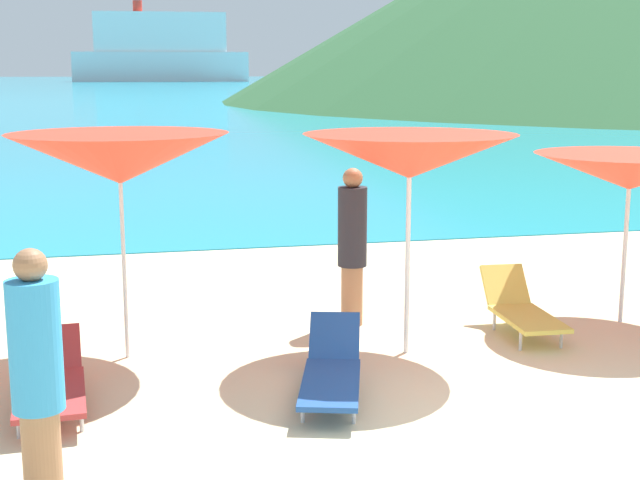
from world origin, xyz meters
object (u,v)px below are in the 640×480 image
umbrella_3 (630,172)px  lounge_chair_4 (521,308)px  lounge_chair_5 (332,370)px  lounge_chair_2 (50,380)px  umbrella_1 (119,159)px  umbrella_2 (410,156)px  beachgoer_2 (37,372)px  cruise_ship (161,51)px  beachgoer_0 (352,242)px

umbrella_3 → lounge_chair_4: 2.11m
lounge_chair_5 → lounge_chair_2: bearing=-170.0°
umbrella_1 → lounge_chair_5: umbrella_1 is taller
umbrella_3 → lounge_chair_4: bearing=-171.9°
umbrella_2 → beachgoer_2: 4.65m
umbrella_2 → lounge_chair_4: (1.52, 0.35, -1.83)m
umbrella_2 → beachgoer_2: umbrella_2 is taller
umbrella_1 → lounge_chair_4: (4.49, -0.17, -1.83)m
beachgoer_2 → umbrella_2: bearing=-120.8°
cruise_ship → umbrella_1: bearing=-88.9°
lounge_chair_5 → umbrella_1: bearing=155.3°
umbrella_1 → beachgoer_2: (-0.64, -3.22, -1.16)m
umbrella_3 → cruise_ship: 241.30m
umbrella_3 → umbrella_2: bearing=-169.4°
umbrella_3 → beachgoer_2: (-6.55, -3.25, -0.86)m
beachgoer_2 → umbrella_1: bearing=-78.9°
umbrella_1 → lounge_chair_2: size_ratio=1.44×
umbrella_3 → lounge_chair_2: bearing=-168.3°
umbrella_1 → beachgoer_0: bearing=14.0°
umbrella_1 → umbrella_3: (5.92, 0.03, -0.29)m
umbrella_2 → lounge_chair_2: umbrella_2 is taller
umbrella_1 → cruise_ship: 241.59m
umbrella_2 → cruise_ship: 241.96m
lounge_chair_4 → umbrella_3: bearing=11.2°
umbrella_3 → beachgoer_0: umbrella_3 is taller
umbrella_2 → lounge_chair_4: umbrella_2 is taller
beachgoer_2 → cruise_ship: (14.35, 244.35, 7.23)m
umbrella_2 → umbrella_3: size_ratio=0.95×
umbrella_3 → beachgoer_0: 3.41m
beachgoer_0 → cruise_ship: (11.04, 240.46, 7.19)m
umbrella_2 → beachgoer_0: 1.66m
lounge_chair_2 → umbrella_1: bearing=59.3°
beachgoer_0 → cruise_ship: cruise_ship is taller
umbrella_1 → umbrella_2: size_ratio=1.03×
umbrella_3 → lounge_chair_4: umbrella_3 is taller
umbrella_2 → lounge_chair_4: bearing=12.9°
lounge_chair_2 → lounge_chair_5: size_ratio=0.97×
umbrella_2 → umbrella_3: 3.01m
lounge_chair_4 → beachgoer_0: 2.12m
umbrella_1 → beachgoer_0: (2.67, 0.67, -1.12)m
umbrella_2 → beachgoer_2: (-3.60, -2.70, -1.16)m
beachgoer_2 → beachgoer_0: bearing=-108.1°
umbrella_1 → lounge_chair_4: 4.85m
umbrella_3 → lounge_chair_5: (-4.06, -1.66, -1.58)m
beachgoer_0 → cruise_ship: bearing=37.5°
lounge_chair_5 → beachgoer_2: (-2.49, -1.59, 0.72)m
umbrella_3 → beachgoer_0: size_ratio=1.31×
umbrella_2 → lounge_chair_2: size_ratio=1.40×
umbrella_1 → lounge_chair_4: umbrella_1 is taller
umbrella_1 → cruise_ship: size_ratio=0.05×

